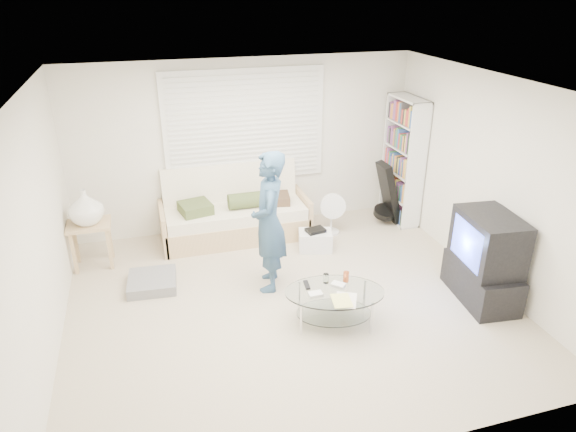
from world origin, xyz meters
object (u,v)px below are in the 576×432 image
object	(u,v)px
tv_unit	(485,259)
coffee_table	(334,297)
bookshelf	(403,161)
futon_sofa	(235,215)

from	to	relation	value
tv_unit	coffee_table	size ratio (longest dim) A/B	0.88
bookshelf	tv_unit	xyz separation A→B (m)	(-0.13, -2.30, -0.44)
bookshelf	coffee_table	bearing A→B (deg)	-130.89
bookshelf	futon_sofa	bearing A→B (deg)	177.44
futon_sofa	coffee_table	size ratio (longest dim) A/B	1.74
futon_sofa	tv_unit	bearing A→B (deg)	-44.45
bookshelf	tv_unit	world-z (taller)	bookshelf
bookshelf	coffee_table	world-z (taller)	bookshelf
futon_sofa	bookshelf	xyz separation A→B (m)	(2.59, -0.12, 0.62)
tv_unit	coffee_table	world-z (taller)	tv_unit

